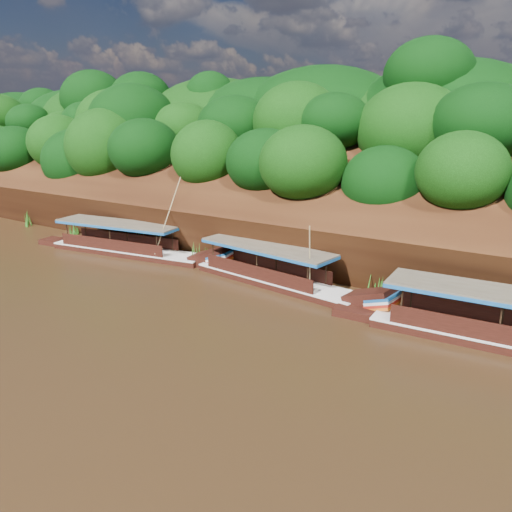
# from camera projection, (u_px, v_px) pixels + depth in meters

# --- Properties ---
(ground) EXTENTS (160.00, 160.00, 0.00)m
(ground) POSITION_uv_depth(u_px,v_px,m) (187.00, 323.00, 25.62)
(ground) COLOR black
(ground) RESTS_ON ground
(riverbank) EXTENTS (120.00, 30.06, 19.40)m
(riverbank) POSITION_uv_depth(u_px,v_px,m) (358.00, 215.00, 43.35)
(riverbank) COLOR black
(riverbank) RESTS_ON ground
(boat_1) EXTENTS (13.99, 3.72, 4.85)m
(boat_1) POSITION_uv_depth(u_px,v_px,m) (285.00, 279.00, 30.77)
(boat_1) COLOR black
(boat_1) RESTS_ON ground
(boat_2) EXTENTS (15.47, 4.26, 6.52)m
(boat_2) POSITION_uv_depth(u_px,v_px,m) (136.00, 248.00, 37.65)
(boat_2) COLOR black
(boat_2) RESTS_ON ground
(reeds) EXTENTS (48.57, 2.46, 2.15)m
(reeds) POSITION_uv_depth(u_px,v_px,m) (237.00, 255.00, 34.87)
(reeds) COLOR #286519
(reeds) RESTS_ON ground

